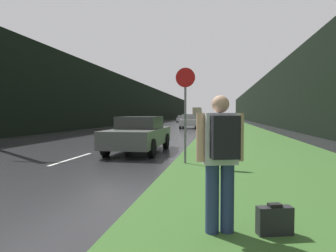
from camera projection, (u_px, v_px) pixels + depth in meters
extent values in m
cube|color=#386028|center=(230.00, 125.00, 40.74)|extent=(6.00, 240.00, 0.02)
cube|color=silver|center=(72.00, 159.00, 10.41)|extent=(0.12, 3.00, 0.01)
cube|color=silver|center=(131.00, 141.00, 17.30)|extent=(0.12, 3.00, 0.01)
cube|color=silver|center=(156.00, 133.00, 24.20)|extent=(0.12, 3.00, 0.01)
cube|color=black|center=(136.00, 103.00, 53.16)|extent=(2.00, 140.00, 7.08)
cube|color=black|center=(265.00, 102.00, 49.44)|extent=(2.00, 140.00, 7.18)
cylinder|color=slate|center=(185.00, 126.00, 9.32)|extent=(0.07, 0.07, 2.39)
cylinder|color=#B71414|center=(185.00, 77.00, 9.26)|extent=(0.61, 0.02, 0.61)
cylinder|color=navy|center=(212.00, 199.00, 3.86)|extent=(0.18, 0.18, 0.91)
cylinder|color=navy|center=(227.00, 199.00, 3.88)|extent=(0.18, 0.18, 0.91)
cube|color=silver|center=(220.00, 139.00, 3.84)|extent=(0.47, 0.34, 0.66)
sphere|color=tan|center=(220.00, 104.00, 3.82)|extent=(0.23, 0.23, 0.23)
cylinder|color=tan|center=(200.00, 137.00, 3.81)|extent=(0.10, 0.10, 0.62)
cylinder|color=tan|center=(240.00, 137.00, 3.87)|extent=(0.10, 0.10, 0.62)
cube|color=black|center=(225.00, 137.00, 3.63)|extent=(0.37, 0.27, 0.53)
cube|color=#232326|center=(275.00, 221.00, 3.81)|extent=(0.47, 0.27, 0.38)
cube|color=black|center=(275.00, 205.00, 3.80)|extent=(0.19, 0.15, 0.04)
cube|color=#4C514C|center=(139.00, 137.00, 12.27)|extent=(1.84, 4.67, 0.65)
cube|color=#2D302D|center=(140.00, 122.00, 12.47)|extent=(1.57, 2.10, 0.49)
cylinder|color=black|center=(152.00, 148.00, 10.71)|extent=(0.20, 0.68, 0.68)
cylinder|color=black|center=(105.00, 147.00, 11.00)|extent=(0.20, 0.68, 0.68)
cylinder|color=black|center=(166.00, 141.00, 13.56)|extent=(0.20, 0.68, 0.68)
cylinder|color=black|center=(129.00, 140.00, 13.85)|extent=(0.20, 0.68, 0.68)
cube|color=#BCBCBC|center=(189.00, 122.00, 33.13)|extent=(1.76, 4.16, 0.73)
cube|color=slate|center=(189.00, 117.00, 33.31)|extent=(1.50, 1.87, 0.55)
cylinder|color=black|center=(196.00, 126.00, 31.73)|extent=(0.20, 0.61, 0.61)
cylinder|color=black|center=(180.00, 126.00, 32.01)|extent=(0.20, 0.61, 0.61)
cylinder|color=black|center=(198.00, 125.00, 34.27)|extent=(0.20, 0.61, 0.61)
cylinder|color=black|center=(183.00, 125.00, 34.55)|extent=(0.20, 0.61, 0.61)
cube|color=#BCBCBC|center=(182.00, 119.00, 56.81)|extent=(1.77, 4.42, 0.55)
cube|color=slate|center=(182.00, 117.00, 56.57)|extent=(1.51, 1.99, 0.47)
cylinder|color=black|center=(179.00, 120.00, 58.31)|extent=(0.20, 0.62, 0.62)
cylinder|color=black|center=(188.00, 121.00, 58.03)|extent=(0.20, 0.62, 0.62)
cylinder|color=black|center=(177.00, 121.00, 55.62)|extent=(0.20, 0.62, 0.62)
cylinder|color=black|center=(186.00, 121.00, 55.33)|extent=(0.20, 0.62, 0.62)
cube|color=#6E684F|center=(198.00, 114.00, 99.27)|extent=(2.37, 2.45, 2.42)
cube|color=tan|center=(197.00, 113.00, 95.29)|extent=(2.50, 5.60, 3.22)
cylinder|color=black|center=(194.00, 117.00, 99.28)|extent=(0.28, 0.90, 0.90)
cylinder|color=black|center=(202.00, 117.00, 98.88)|extent=(0.28, 0.90, 0.90)
cylinder|color=black|center=(193.00, 118.00, 94.17)|extent=(0.28, 0.90, 0.90)
cylinder|color=black|center=(201.00, 118.00, 93.78)|extent=(0.28, 0.90, 0.90)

